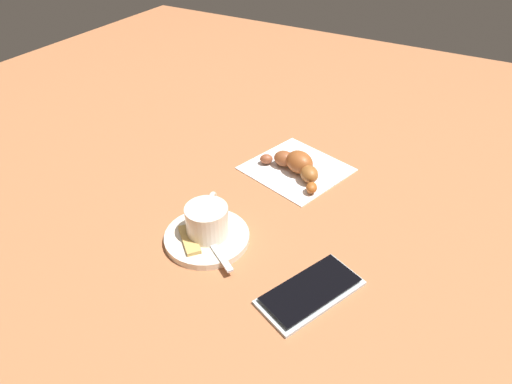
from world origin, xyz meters
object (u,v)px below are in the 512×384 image
teaspoon (203,230)px  napkin (296,169)px  espresso_cup (205,219)px  sugar_packet (190,239)px  cell_phone (311,291)px  saucer (206,237)px  croissant (297,165)px

teaspoon → napkin: 0.23m
espresso_cup → napkin: espresso_cup is taller
sugar_packet → cell_phone: 0.19m
saucer → cell_phone: bearing=-95.8°
espresso_cup → teaspoon: (-0.00, 0.00, -0.02)m
saucer → napkin: size_ratio=0.78×
teaspoon → napkin: (0.23, -0.04, -0.01)m
saucer → cell_phone: 0.17m
teaspoon → croissant: bearing=-12.6°
espresso_cup → napkin: 0.23m
teaspoon → sugar_packet: bearing=171.7°
croissant → napkin: bearing=27.8°
teaspoon → saucer: bearing=-113.0°
sugar_packet → cell_phone: bearing=42.4°
espresso_cup → cell_phone: size_ratio=0.56×
espresso_cup → sugar_packet: espresso_cup is taller
saucer → croissant: (0.22, -0.04, 0.01)m
teaspoon → croissant: (0.21, -0.05, 0.01)m
teaspoon → croissant: croissant is taller
saucer → croissant: bearing=-10.4°
teaspoon → napkin: size_ratio=0.80×
espresso_cup → saucer: bearing=-147.5°
napkin → croissant: croissant is taller
teaspoon → croissant: size_ratio=0.94×
sugar_packet → cell_phone: sugar_packet is taller
napkin → teaspoon: bearing=169.8°
croissant → espresso_cup: bearing=168.5°
teaspoon → croissant: 0.22m
teaspoon → cell_phone: teaspoon is taller
cell_phone → napkin: bearing=29.4°
napkin → cell_phone: cell_phone is taller
sugar_packet → napkin: sugar_packet is taller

